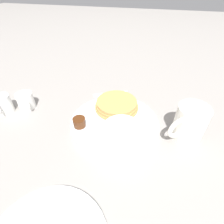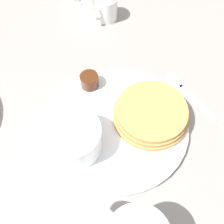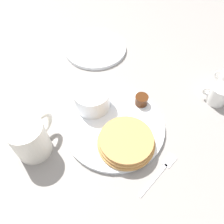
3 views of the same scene
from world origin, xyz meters
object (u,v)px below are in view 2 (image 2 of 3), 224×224
Objects in this scene: plate at (117,125)px; bowl at (73,138)px; creamer_pitcher_near at (106,8)px; fork at (186,91)px.

plate is 0.09m from bowl.
creamer_pitcher_near is (0.09, 0.34, -0.01)m from bowl.
fork is (0.14, -0.24, -0.03)m from creamer_pitcher_near.
creamer_pitcher_near is 0.50× the size of fork.
creamer_pitcher_near reaches higher than plate.
fork is at bearing 23.67° from bowl.
creamer_pitcher_near is (0.01, 0.31, 0.02)m from plate.
bowl is 1.55× the size of creamer_pitcher_near.
fork is (0.23, 0.10, -0.04)m from bowl.
bowl reaches higher than fork.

